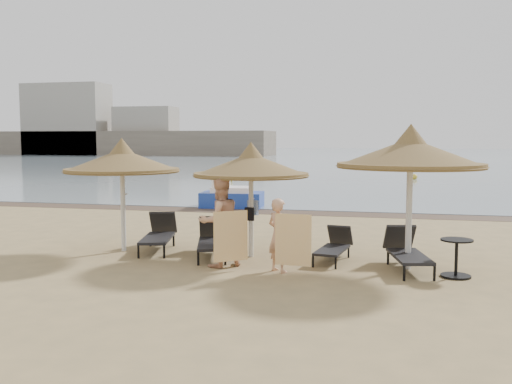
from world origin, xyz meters
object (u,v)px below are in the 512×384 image
palapa_left (122,161)px  person_left (220,215)px  palapa_center (251,166)px  palapa_right (410,154)px  lounger_far_right (406,251)px  lounger_near_right (334,246)px  lounger_far_left (159,234)px  lounger_near_left (212,239)px  pedal_boat (231,197)px  person_right (279,229)px  side_table (456,259)px

palapa_left → person_left: (2.85, -1.10, -1.11)m
palapa_left → palapa_center: (3.29, 0.07, -0.07)m
palapa_left → palapa_center: 3.29m
palapa_right → lounger_far_right: bearing=174.1°
palapa_right → lounger_far_right: (-0.04, 0.00, -2.10)m
palapa_center → lounger_near_right: palapa_center is taller
palapa_left → lounger_near_right: size_ratio=1.63×
lounger_near_right → person_left: 2.84m
palapa_left → lounger_far_right: palapa_left is taller
palapa_center → lounger_far_left: 3.09m
lounger_near_left → lounger_near_right: (2.93, 0.14, -0.06)m
person_left → pedal_boat: 10.94m
palapa_center → person_right: size_ratio=1.51×
palapa_left → lounger_far_left: size_ratio=1.35×
palapa_left → lounger_far_left: (0.78, 0.41, -1.86)m
palapa_right → lounger_near_left: (-4.57, 0.40, -2.10)m
lounger_far_left → palapa_center: bearing=-20.7°
palapa_right → pedal_boat: size_ratio=1.22×
person_left → pedal_boat: person_left is taller
palapa_left → palapa_right: size_ratio=0.90×
lounger_far_left → person_left: size_ratio=0.92×
pedal_boat → lounger_far_right: bearing=-60.1°
side_table → pedal_boat: pedal_boat is taller
side_table → pedal_boat: bearing=126.4°
lounger_far_left → pedal_boat: size_ratio=0.82×
palapa_center → lounger_far_right: bearing=-7.5°
palapa_left → lounger_far_right: 7.14m
side_table → pedal_boat: size_ratio=0.30×
palapa_center → lounger_near_left: bearing=-175.5°
lounger_far_left → side_table: size_ratio=2.71×
palapa_left → lounger_near_right: 5.61m
side_table → palapa_right: bearing=150.2°
palapa_left → pedal_boat: 9.66m
side_table → person_left: 5.06m
lounger_near_right → pedal_boat: size_ratio=0.68×
lounger_far_right → side_table: (0.97, -0.54, -0.03)m
lounger_near_left → pedal_boat: (-2.17, 9.49, 0.03)m
person_left → person_right: 1.41m
lounger_far_left → lounger_far_right: size_ratio=1.02×
person_left → palapa_left: bearing=-62.1°
person_right → pedal_boat: 11.55m
side_table → person_left: (-5.00, -0.15, 0.79)m
lounger_near_left → lounger_far_right: (4.54, -0.40, -0.00)m
palapa_left → pedal_boat: palapa_left is taller
palapa_right → side_table: size_ratio=4.04×
palapa_left → side_table: 8.13m
lounger_far_left → lounger_near_left: size_ratio=1.01×
palapa_right → lounger_far_right: palapa_right is taller
lounger_near_left → person_left: bearing=-81.4°
palapa_right → lounger_near_right: 2.77m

